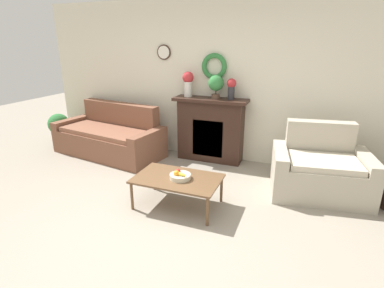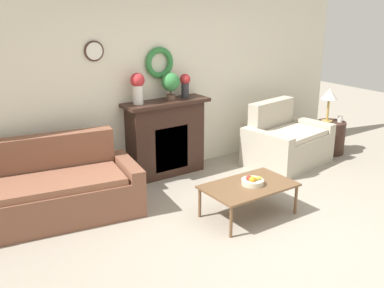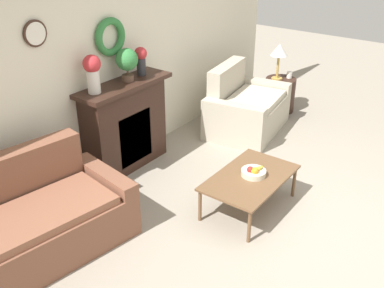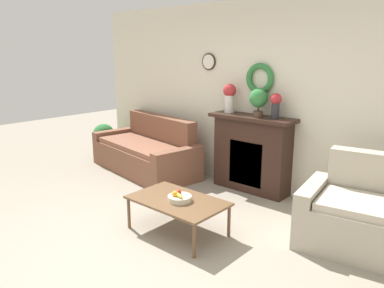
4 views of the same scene
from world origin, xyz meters
name	(u,v)px [view 2 (image 2 of 4)]	position (x,y,z in m)	size (l,w,h in m)	color
ground_plane	(285,239)	(0.00, 0.00, 0.00)	(16.00, 16.00, 0.00)	gray
wall_back	(161,80)	(0.00, 2.54, 1.35)	(6.80, 0.15, 2.70)	beige
fireplace	(166,138)	(-0.07, 2.34, 0.56)	(1.26, 0.41, 1.11)	#331E16
couch_left	(49,192)	(-1.90, 1.95, 0.32)	(2.17, 1.21, 0.92)	brown
loveseat_right	(286,143)	(1.72, 1.70, 0.33)	(1.37, 1.06, 0.95)	#B2A893
coffee_table	(249,187)	(0.04, 0.66, 0.36)	(1.07, 0.66, 0.39)	brown
fruit_bowl	(252,181)	(0.08, 0.64, 0.43)	(0.26, 0.26, 0.12)	beige
side_table_by_loveseat	(330,137)	(2.69, 1.63, 0.27)	(0.48, 0.48, 0.53)	#331E16
table_lamp	(329,96)	(2.63, 1.68, 0.97)	(0.26, 0.26, 0.56)	#B28E42
mug	(340,119)	(2.79, 1.54, 0.58)	(0.08, 0.08, 0.10)	silver
vase_on_mantel_left	(138,86)	(-0.49, 2.34, 1.35)	(0.19, 0.19, 0.42)	silver
vase_on_mantel_right	(185,84)	(0.27, 2.34, 1.30)	(0.15, 0.15, 0.34)	#2D2D33
potted_plant_on_mantel	(171,83)	(0.02, 2.32, 1.34)	(0.26, 0.26, 0.38)	brown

